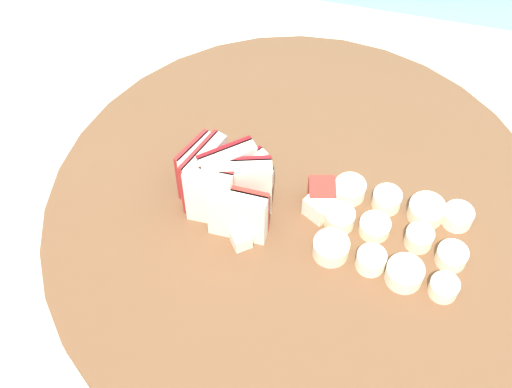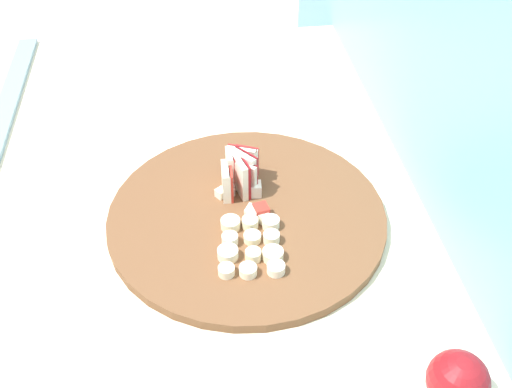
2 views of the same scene
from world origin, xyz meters
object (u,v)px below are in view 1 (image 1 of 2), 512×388
(banana_slice_rows, at_px, (394,234))
(apple_dice_pile, at_px, (282,199))
(apple_wedge_fan, at_px, (224,186))
(cutting_board, at_px, (300,222))

(banana_slice_rows, bearing_deg, apple_dice_pile, 173.53)
(apple_wedge_fan, bearing_deg, cutting_board, 3.79)
(apple_dice_pile, bearing_deg, apple_wedge_fan, -165.81)
(apple_dice_pile, distance_m, banana_slice_rows, 0.09)
(apple_dice_pile, xyz_separation_m, banana_slice_rows, (0.09, -0.01, -0.00))
(cutting_board, distance_m, apple_wedge_fan, 0.07)
(cutting_board, xyz_separation_m, apple_dice_pile, (-0.02, 0.01, 0.02))
(cutting_board, height_order, apple_wedge_fan, apple_wedge_fan)
(banana_slice_rows, bearing_deg, cutting_board, 177.53)
(cutting_board, bearing_deg, banana_slice_rows, -2.47)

